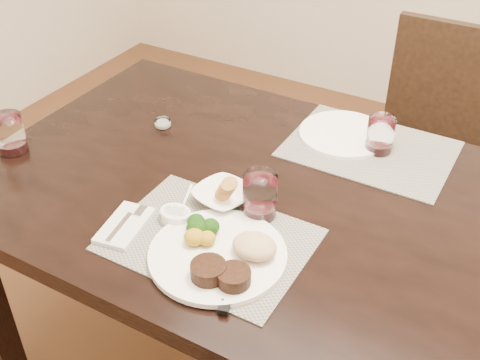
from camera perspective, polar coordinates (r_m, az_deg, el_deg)
The scene contains 14 objects.
dining_table at distance 1.55m, azimuth 9.64°, elevation -5.99°, with size 2.00×1.00×0.75m.
chair_far at distance 2.39m, azimuth 17.61°, elevation 4.29°, with size 0.42×0.42×0.90m.
placemat_near at distance 1.42m, azimuth -2.90°, elevation -5.68°, with size 0.46×0.34×0.00m, color slate.
placemat_far at distance 1.77m, azimuth 12.19°, elevation 2.90°, with size 0.46×0.34×0.00m, color slate.
dinner_plate at distance 1.35m, azimuth -1.68°, elevation -7.06°, with size 0.31×0.31×0.06m.
napkin_fork at distance 1.47m, azimuth -10.88°, elevation -4.22°, with size 0.11×0.17×0.02m.
steak_knife at distance 1.30m, azimuth -0.35°, elevation -9.96°, with size 0.06×0.25×0.01m.
cracker_bowl at distance 1.51m, azimuth -1.63°, elevation -1.45°, with size 0.17×0.17×0.06m.
sauce_ramekin at distance 1.46m, azimuth -6.09°, elevation -3.35°, with size 0.08×0.12×0.06m.
wine_glass_near at distance 1.45m, azimuth 1.89°, elevation -1.67°, with size 0.08×0.08×0.12m.
far_plate at distance 1.81m, azimuth 9.81°, elevation 4.33°, with size 0.26×0.26×0.01m, color white.
wine_glass_far at distance 1.74m, azimuth 13.13°, elevation 4.06°, with size 0.08×0.08×0.11m.
wine_glass_side at distance 1.82m, azimuth -20.97°, elevation 3.97°, with size 0.08×0.08×0.11m.
salt_cellar at distance 1.85m, azimuth -7.33°, elevation 5.34°, with size 0.05×0.05×0.02m.
Camera 1 is at (0.34, -1.12, 1.69)m, focal length 45.00 mm.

